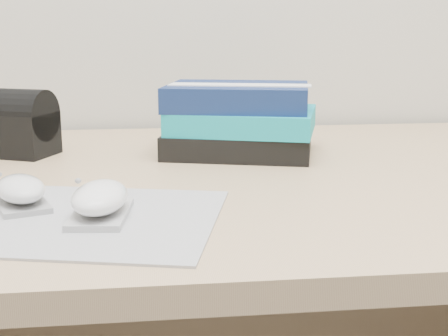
{
  "coord_description": "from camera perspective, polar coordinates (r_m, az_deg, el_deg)",
  "views": [
    {
      "loc": [
        -0.16,
        0.71,
        0.93
      ],
      "look_at": [
        -0.07,
        1.42,
        0.77
      ],
      "focal_mm": 50.0,
      "sensor_mm": 36.0,
      "label": 1
    }
  ],
  "objects": [
    {
      "name": "desk",
      "position": [
        1.04,
        2.62,
        -12.07
      ],
      "size": [
        1.6,
        0.8,
        0.73
      ],
      "color": "tan",
      "rests_on": "ground"
    },
    {
      "name": "mousepad",
      "position": [
        0.7,
        -14.13,
        -4.43
      ],
      "size": [
        0.37,
        0.32,
        0.0
      ],
      "primitive_type": "cube",
      "rotation": [
        0.0,
        0.0,
        -0.24
      ],
      "color": "gray",
      "rests_on": "desk"
    },
    {
      "name": "mouse_rear",
      "position": [
        0.75,
        -18.11,
        -2.02
      ],
      "size": [
        0.08,
        0.11,
        0.04
      ],
      "color": "#98989A",
      "rests_on": "mousepad"
    },
    {
      "name": "mouse_front",
      "position": [
        0.68,
        -11.26,
        -2.9
      ],
      "size": [
        0.07,
        0.11,
        0.04
      ],
      "color": "#ABABAD",
      "rests_on": "mousepad"
    },
    {
      "name": "book_stack",
      "position": [
        1.02,
        1.49,
        4.45
      ],
      "size": [
        0.27,
        0.24,
        0.11
      ],
      "color": "black",
      "rests_on": "desk"
    },
    {
      "name": "pouch",
      "position": [
        1.06,
        -18.61,
        3.89
      ],
      "size": [
        0.14,
        0.12,
        0.11
      ],
      "color": "black",
      "rests_on": "desk"
    }
  ]
}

